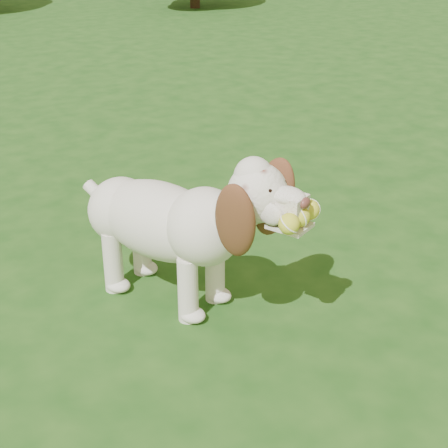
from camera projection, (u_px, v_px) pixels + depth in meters
ground at (199, 284)px, 3.06m from camera, size 80.00×80.00×0.00m
dog at (178, 219)px, 2.77m from camera, size 0.67×1.08×0.73m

